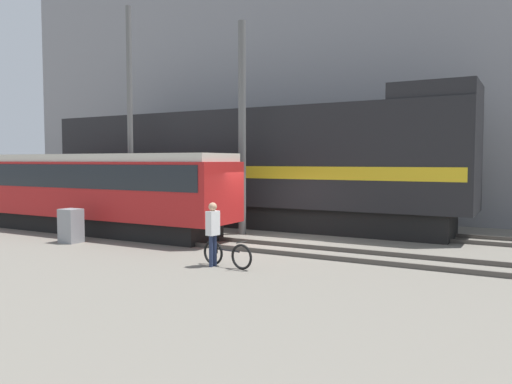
{
  "coord_description": "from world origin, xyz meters",
  "views": [
    {
      "loc": [
        8.12,
        -15.6,
        2.9
      ],
      "look_at": [
        -0.44,
        -0.25,
        1.8
      ],
      "focal_mm": 35.0,
      "sensor_mm": 36.0,
      "label": 1
    }
  ],
  "objects": [
    {
      "name": "freight_locomotive",
      "position": [
        -3.41,
        3.79,
        2.66
      ],
      "size": [
        19.87,
        3.04,
        5.69
      ],
      "color": "black",
      "rests_on": "ground"
    },
    {
      "name": "ground_plane",
      "position": [
        0.0,
        0.0,
        0.0
      ],
      "size": [
        120.0,
        120.0,
        0.0
      ],
      "primitive_type": "plane",
      "color": "slate"
    },
    {
      "name": "person",
      "position": [
        0.48,
        -4.34,
        1.08
      ],
      "size": [
        0.27,
        0.39,
        1.76
      ],
      "color": "#232D4C",
      "rests_on": "ground"
    },
    {
      "name": "signal_box",
      "position": [
        -6.18,
        -3.46,
        0.6
      ],
      "size": [
        0.7,
        0.6,
        1.2
      ],
      "color": "gray",
      "rests_on": "ground"
    },
    {
      "name": "bicycle",
      "position": [
        0.88,
        -4.24,
        0.35
      ],
      "size": [
        1.69,
        0.44,
        0.75
      ],
      "color": "black",
      "rests_on": "ground"
    },
    {
      "name": "streetcar",
      "position": [
        -7.16,
        -1.25,
        1.81
      ],
      "size": [
        12.14,
        2.54,
        3.17
      ],
      "color": "black",
      "rests_on": "ground"
    },
    {
      "name": "track_near",
      "position": [
        0.0,
        -1.25,
        0.07
      ],
      "size": [
        60.0,
        1.51,
        0.14
      ],
      "color": "#47423D",
      "rests_on": "ground"
    },
    {
      "name": "utility_pole_center",
      "position": [
        -1.92,
        1.27,
        4.15
      ],
      "size": [
        0.3,
        0.3,
        8.3
      ],
      "color": "#595959",
      "rests_on": "ground"
    },
    {
      "name": "building_backdrop",
      "position": [
        0.0,
        10.95,
        7.38
      ],
      "size": [
        44.21,
        6.0,
        14.76
      ],
      "color": "gray",
      "rests_on": "ground"
    },
    {
      "name": "track_far",
      "position": [
        0.0,
        3.79,
        0.07
      ],
      "size": [
        60.0,
        1.51,
        0.14
      ],
      "color": "#47423D",
      "rests_on": "ground"
    },
    {
      "name": "utility_pole_left",
      "position": [
        -7.76,
        1.27,
        4.87
      ],
      "size": [
        0.25,
        0.25,
        9.74
      ],
      "color": "#595959",
      "rests_on": "ground"
    }
  ]
}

